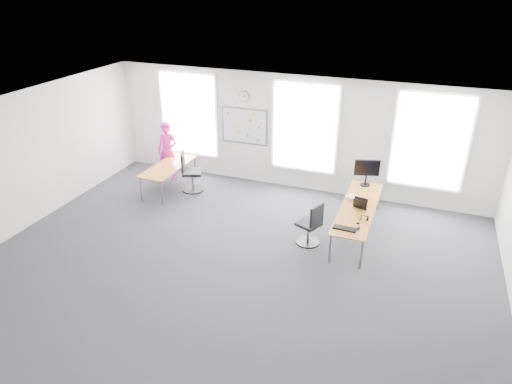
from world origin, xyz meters
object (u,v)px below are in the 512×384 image
at_px(desk_left, 169,168).
at_px(monitor, 367,170).
at_px(chair_left, 190,174).
at_px(keyboard, 345,229).
at_px(chair_right, 311,226).
at_px(person, 168,151).
at_px(desk_right, 358,209).
at_px(headphones, 364,218).

relative_size(desk_left, monitor, 2.82).
xyz_separation_m(chair_left, keyboard, (4.39, -1.72, 0.21)).
height_order(chair_right, chair_left, chair_left).
bearing_deg(chair_right, chair_left, -88.30).
bearing_deg(person, monitor, -0.03).
xyz_separation_m(desk_right, person, (-5.41, 1.18, 0.19)).
relative_size(chair_right, headphones, 5.43).
height_order(desk_left, monitor, monitor).
distance_m(keyboard, monitor, 2.23).
relative_size(desk_right, keyboard, 5.83).
xyz_separation_m(chair_right, headphones, (1.04, 0.24, 0.29)).
height_order(desk_right, desk_left, desk_left).
bearing_deg(desk_left, person, 120.99).
distance_m(chair_left, headphones, 4.84).
height_order(chair_right, person, person).
xyz_separation_m(person, keyboard, (5.32, -2.22, -0.13)).
bearing_deg(headphones, chair_left, 146.09).
xyz_separation_m(desk_right, chair_right, (-0.84, -0.77, -0.20)).
relative_size(person, headphones, 9.16).
xyz_separation_m(desk_right, headphones, (0.20, -0.53, 0.09)).
bearing_deg(keyboard, monitor, 90.74).
relative_size(person, keyboard, 3.46).
distance_m(desk_left, keyboard, 5.19).
xyz_separation_m(desk_right, monitor, (-0.03, 1.15, 0.44)).
height_order(chair_left, person, person).
bearing_deg(headphones, chair_right, 173.29).
bearing_deg(headphones, desk_left, 148.87).
relative_size(desk_left, chair_right, 1.92).
height_order(chair_right, keyboard, chair_right).
height_order(desk_left, headphones, headphones).
bearing_deg(desk_right, desk_left, 173.82).
bearing_deg(keyboard, chair_right, 162.28).
xyz_separation_m(desk_right, chair_left, (-4.48, 0.67, -0.15)).
relative_size(keyboard, headphones, 2.65).
relative_size(chair_left, headphones, 6.06).
height_order(person, headphones, person).
xyz_separation_m(desk_left, headphones, (5.23, -1.08, 0.10)).
bearing_deg(desk_left, chair_left, 12.94).
xyz_separation_m(keyboard, monitor, (0.06, 2.20, 0.38)).
distance_m(desk_left, person, 0.76).
bearing_deg(chair_right, desk_left, -84.13).
height_order(person, keyboard, person).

